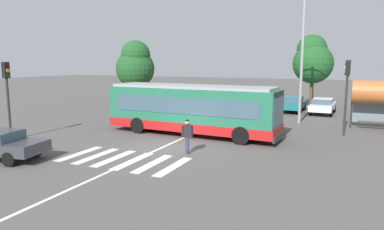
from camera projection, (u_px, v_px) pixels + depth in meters
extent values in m
plane|color=#514F4C|center=(170.00, 148.00, 18.23)|extent=(160.00, 160.00, 0.00)
cylinder|color=black|center=(254.00, 128.00, 21.00)|extent=(1.01, 0.35, 1.00)
cylinder|color=black|center=(241.00, 136.00, 18.94)|extent=(1.01, 0.35, 1.00)
cylinder|color=black|center=(158.00, 120.00, 24.08)|extent=(1.01, 0.35, 1.00)
cylinder|color=black|center=(138.00, 125.00, 22.02)|extent=(1.01, 0.35, 1.00)
cube|color=#236B4C|center=(191.00, 109.00, 21.43)|extent=(10.78, 3.07, 2.55)
cube|color=red|center=(191.00, 125.00, 21.58)|extent=(10.89, 3.10, 0.55)
cube|color=#3D5666|center=(191.00, 104.00, 21.39)|extent=(9.51, 3.06, 0.96)
cube|color=#3D5666|center=(278.00, 111.00, 19.00)|extent=(0.15, 2.24, 1.63)
cube|color=black|center=(279.00, 94.00, 18.86)|extent=(0.16, 1.94, 0.28)
cube|color=#99999E|center=(191.00, 87.00, 21.23)|extent=(10.35, 2.85, 0.16)
cube|color=#28282B|center=(279.00, 136.00, 19.16)|extent=(0.24, 2.55, 0.36)
cylinder|color=#333856|center=(187.00, 145.00, 17.09)|extent=(0.16, 0.16, 0.85)
cylinder|color=#333856|center=(187.00, 146.00, 16.99)|extent=(0.16, 0.16, 0.85)
cube|color=#232328|center=(187.00, 131.00, 16.93)|extent=(0.48, 0.43, 0.60)
cylinder|color=#232328|center=(182.00, 131.00, 16.91)|extent=(0.10, 0.10, 0.55)
cylinder|color=#232328|center=(192.00, 131.00, 16.97)|extent=(0.10, 0.10, 0.55)
sphere|color=tan|center=(187.00, 122.00, 16.87)|extent=(0.22, 0.22, 0.22)
sphere|color=black|center=(187.00, 121.00, 16.86)|extent=(0.19, 0.19, 0.19)
cylinder|color=black|center=(36.00, 150.00, 16.56)|extent=(0.66, 0.30, 0.64)
cylinder|color=black|center=(9.00, 159.00, 14.95)|extent=(0.66, 0.30, 0.64)
cylinder|color=black|center=(183.00, 101.00, 37.82)|extent=(0.21, 0.64, 0.64)
cylinder|color=black|center=(198.00, 101.00, 37.16)|extent=(0.21, 0.64, 0.64)
cylinder|color=black|center=(172.00, 103.00, 35.30)|extent=(0.21, 0.64, 0.64)
cylinder|color=black|center=(187.00, 104.00, 34.63)|extent=(0.21, 0.64, 0.64)
cube|color=#AD1E1E|center=(185.00, 99.00, 36.18)|extent=(1.87, 4.52, 0.52)
cube|color=#3D5666|center=(185.00, 95.00, 36.03)|extent=(1.63, 2.18, 0.44)
cube|color=#AD1E1E|center=(185.00, 93.00, 36.00)|extent=(1.55, 2.00, 0.09)
cylinder|color=black|center=(206.00, 102.00, 36.39)|extent=(0.21, 0.64, 0.64)
cylinder|color=black|center=(221.00, 103.00, 35.74)|extent=(0.21, 0.64, 0.64)
cylinder|color=black|center=(195.00, 105.00, 33.85)|extent=(0.21, 0.64, 0.64)
cylinder|color=black|center=(212.00, 106.00, 33.20)|extent=(0.21, 0.64, 0.64)
cube|color=#234293|center=(209.00, 101.00, 34.75)|extent=(1.91, 4.54, 0.52)
cube|color=#3D5666|center=(208.00, 96.00, 34.59)|extent=(1.64, 2.19, 0.44)
cube|color=#234293|center=(208.00, 94.00, 34.57)|extent=(1.57, 2.01, 0.09)
cylinder|color=black|center=(233.00, 103.00, 35.51)|extent=(0.21, 0.64, 0.64)
cylinder|color=black|center=(249.00, 104.00, 34.80)|extent=(0.21, 0.64, 0.64)
cylinder|color=black|center=(223.00, 106.00, 33.01)|extent=(0.21, 0.64, 0.64)
cylinder|color=black|center=(240.00, 107.00, 32.31)|extent=(0.21, 0.64, 0.64)
cube|color=#C6B793|center=(236.00, 102.00, 33.86)|extent=(1.89, 4.53, 0.52)
cube|color=#3D5666|center=(236.00, 97.00, 33.71)|extent=(1.63, 2.18, 0.44)
cube|color=#C6B793|center=(236.00, 95.00, 33.68)|extent=(1.56, 2.00, 0.09)
cylinder|color=black|center=(256.00, 105.00, 34.23)|extent=(0.22, 0.65, 0.64)
cylinder|color=black|center=(273.00, 105.00, 33.50)|extent=(0.22, 0.65, 0.64)
cylinder|color=black|center=(248.00, 108.00, 31.75)|extent=(0.22, 0.65, 0.64)
cylinder|color=black|center=(266.00, 109.00, 31.02)|extent=(0.22, 0.65, 0.64)
cube|color=#B7BABF|center=(261.00, 103.00, 32.58)|extent=(1.95, 4.55, 0.52)
cube|color=#3D5666|center=(261.00, 98.00, 32.43)|extent=(1.66, 2.20, 0.44)
cube|color=#B7BABF|center=(261.00, 96.00, 32.40)|extent=(1.58, 2.02, 0.09)
cylinder|color=black|center=(286.00, 106.00, 33.25)|extent=(0.23, 0.65, 0.64)
cylinder|color=black|center=(304.00, 107.00, 32.50)|extent=(0.23, 0.65, 0.64)
cylinder|color=black|center=(279.00, 109.00, 30.79)|extent=(0.23, 0.65, 0.64)
cylinder|color=black|center=(299.00, 110.00, 30.04)|extent=(0.23, 0.65, 0.64)
cube|color=#196B70|center=(292.00, 105.00, 31.60)|extent=(2.02, 4.58, 0.52)
cube|color=#3D5666|center=(292.00, 99.00, 31.45)|extent=(1.70, 2.23, 0.44)
cube|color=#196B70|center=(292.00, 97.00, 31.42)|extent=(1.61, 2.05, 0.09)
cylinder|color=black|center=(315.00, 108.00, 31.87)|extent=(0.23, 0.65, 0.64)
cylinder|color=black|center=(334.00, 109.00, 31.13)|extent=(0.23, 0.65, 0.64)
cylinder|color=black|center=(310.00, 112.00, 29.41)|extent=(0.23, 0.65, 0.64)
cylinder|color=black|center=(331.00, 113.00, 28.67)|extent=(0.23, 0.65, 0.64)
cube|color=white|center=(323.00, 106.00, 30.22)|extent=(2.01, 4.57, 0.52)
cube|color=#3D5666|center=(323.00, 101.00, 30.07)|extent=(1.69, 2.23, 0.44)
cube|color=white|center=(323.00, 99.00, 30.04)|extent=(1.61, 2.04, 0.09)
cylinder|color=#28282B|center=(9.00, 109.00, 19.94)|extent=(0.14, 0.14, 3.56)
cube|color=black|center=(6.00, 70.00, 19.60)|extent=(0.28, 0.32, 0.90)
cylinder|color=#410907|center=(7.00, 65.00, 19.49)|extent=(0.04, 0.20, 0.20)
cylinder|color=yellow|center=(8.00, 71.00, 19.54)|extent=(0.04, 0.20, 0.20)
cylinder|color=#093B10|center=(8.00, 76.00, 19.58)|extent=(0.04, 0.20, 0.20)
cylinder|color=#28282B|center=(346.00, 106.00, 21.05)|extent=(0.14, 0.14, 3.67)
cube|color=black|center=(348.00, 68.00, 20.70)|extent=(0.28, 0.32, 0.90)
cylinder|color=#410907|center=(345.00, 63.00, 20.73)|extent=(0.04, 0.20, 0.20)
cylinder|color=yellow|center=(345.00, 68.00, 20.78)|extent=(0.04, 0.20, 0.20)
cylinder|color=#093B10|center=(345.00, 73.00, 20.82)|extent=(0.04, 0.20, 0.20)
cylinder|color=#28282B|center=(351.00, 111.00, 23.75)|extent=(0.12, 0.12, 2.30)
cylinder|color=#939399|center=(302.00, 56.00, 25.04)|extent=(0.20, 0.20, 9.73)
cylinder|color=brown|center=(136.00, 94.00, 36.09)|extent=(0.36, 0.36, 2.39)
sphere|color=#1E5123|center=(135.00, 69.00, 35.70)|extent=(3.95, 3.95, 3.95)
sphere|color=#1E5123|center=(136.00, 55.00, 35.34)|extent=(2.96, 2.96, 2.96)
cylinder|color=brown|center=(311.00, 93.00, 33.79)|extent=(0.36, 0.36, 2.98)
sphere|color=#1E5123|center=(313.00, 64.00, 33.36)|extent=(3.80, 3.80, 3.80)
sphere|color=#1E5123|center=(312.00, 50.00, 33.50)|extent=(2.85, 2.85, 2.85)
cube|color=silver|center=(80.00, 154.00, 17.12)|extent=(0.45, 3.03, 0.01)
cube|color=silver|center=(96.00, 156.00, 16.70)|extent=(0.45, 3.03, 0.01)
cube|color=silver|center=(114.00, 158.00, 16.28)|extent=(0.45, 3.03, 0.01)
cube|color=silver|center=(133.00, 161.00, 15.85)|extent=(0.45, 3.03, 0.01)
cube|color=silver|center=(153.00, 164.00, 15.43)|extent=(0.45, 3.03, 0.01)
cube|color=silver|center=(173.00, 166.00, 15.01)|extent=(0.45, 3.03, 0.01)
cube|color=silver|center=(180.00, 140.00, 20.20)|extent=(0.16, 24.00, 0.01)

